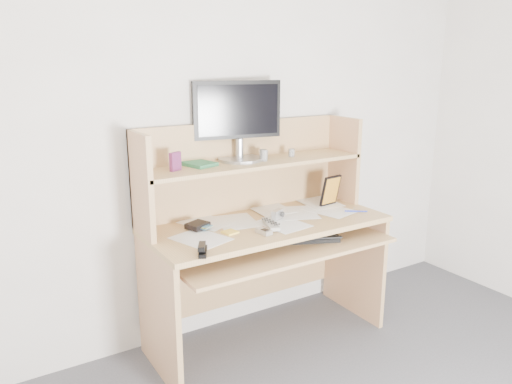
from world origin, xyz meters
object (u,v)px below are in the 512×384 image
keyboard (298,237)px  tv_remote (271,224)px  desk (260,227)px  game_case (330,190)px  monitor (238,118)px

keyboard → tv_remote: tv_remote is taller
desk → tv_remote: bearing=-101.2°
tv_remote → desk: bearing=97.2°
desk → game_case: 0.54m
game_case → monitor: monitor is taller
game_case → monitor: size_ratio=0.37×
keyboard → game_case: bearing=49.1°
keyboard → game_case: game_case is taller
tv_remote → monitor: bearing=112.1°
desk → tv_remote: (-0.03, -0.16, 0.07)m
tv_remote → monitor: (-0.02, 0.32, 0.56)m
monitor → keyboard: bearing=-51.6°
tv_remote → monitor: size_ratio=0.38×
desk → game_case: bearing=-2.0°
desk → monitor: 0.65m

